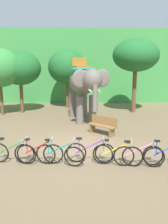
# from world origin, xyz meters

# --- Properties ---
(ground_plane) EXTENTS (80.00, 80.00, 0.00)m
(ground_plane) POSITION_xyz_m (0.00, 0.00, 0.00)
(ground_plane) COLOR brown
(foliage_hedge) EXTENTS (36.00, 6.00, 6.34)m
(foliage_hedge) POSITION_xyz_m (0.00, 14.14, 3.17)
(foliage_hedge) COLOR #3D8E42
(foliage_hedge) RESTS_ON ground
(tree_left) EXTENTS (2.85, 2.85, 4.26)m
(tree_left) POSITION_xyz_m (-3.92, 7.17, 3.09)
(tree_left) COLOR brown
(tree_left) RESTS_ON ground
(tree_right) EXTENTS (2.85, 2.85, 4.45)m
(tree_right) POSITION_xyz_m (-0.80, 8.90, 3.14)
(tree_right) COLOR brown
(tree_right) RESTS_ON ground
(tree_center) EXTENTS (3.16, 3.16, 5.08)m
(tree_center) POSITION_xyz_m (3.99, 7.08, 3.94)
(tree_center) COLOR brown
(tree_center) RESTS_ON ground
(elephant) EXTENTS (2.55, 4.24, 3.78)m
(elephant) POSITION_xyz_m (0.38, 4.57, 2.20)
(elephant) COLOR #665E56
(elephant) RESTS_ON ground
(bike_green) EXTENTS (1.69, 0.52, 0.92)m
(bike_green) POSITION_xyz_m (-2.20, -1.45, 0.39)
(bike_green) COLOR black
(bike_green) RESTS_ON ground
(bike_red) EXTENTS (1.71, 0.52, 0.92)m
(bike_red) POSITION_xyz_m (-1.30, -1.50, 0.39)
(bike_red) COLOR black
(bike_red) RESTS_ON ground
(bike_teal) EXTENTS (1.68, 0.58, 0.92)m
(bike_teal) POSITION_xyz_m (-0.56, -1.65, 0.39)
(bike_teal) COLOR black
(bike_teal) RESTS_ON ground
(bike_purple) EXTENTS (1.71, 0.52, 0.92)m
(bike_purple) POSITION_xyz_m (0.49, -1.45, 0.39)
(bike_purple) COLOR black
(bike_purple) RESTS_ON ground
(bike_yellow) EXTENTS (1.68, 0.57, 0.92)m
(bike_yellow) POSITION_xyz_m (1.40, -1.70, 0.39)
(bike_yellow) COLOR black
(bike_yellow) RESTS_ON ground
(bike_pink) EXTENTS (1.70, 0.52, 0.92)m
(bike_pink) POSITION_xyz_m (2.10, -1.82, 0.39)
(bike_pink) COLOR black
(bike_pink) RESTS_ON ground
(bike_blue) EXTENTS (1.71, 0.52, 0.92)m
(bike_blue) POSITION_xyz_m (3.10, -1.78, 0.39)
(bike_blue) COLOR black
(bike_blue) RESTS_ON ground
(wooden_bench) EXTENTS (1.38, 1.32, 0.89)m
(wooden_bench) POSITION_xyz_m (1.26, 1.86, 0.48)
(wooden_bench) COLOR brown
(wooden_bench) RESTS_ON ground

